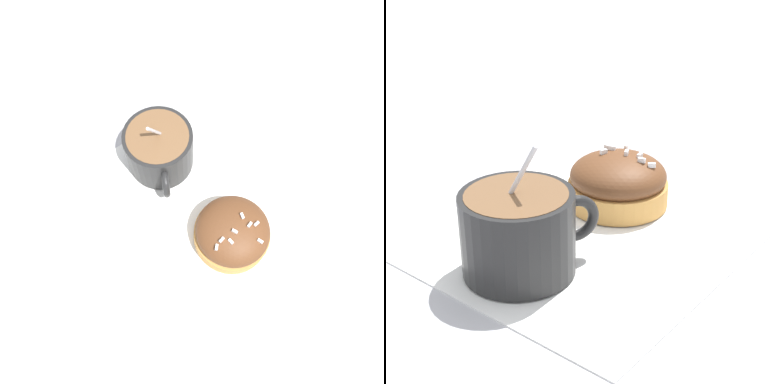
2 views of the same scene
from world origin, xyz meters
The scene contains 4 objects.
ground_plane centered at (0.00, 0.00, 0.00)m, with size 3.00×3.00×0.00m, color #B2B2B7.
paper_napkin centered at (0.00, 0.00, 0.00)m, with size 0.28×0.28×0.00m.
coffee_cup centered at (0.07, 0.00, 0.04)m, with size 0.11×0.09×0.11m.
frosted_pastry centered at (-0.07, -0.01, 0.03)m, with size 0.10×0.10×0.05m.
Camera 2 is at (0.37, 0.33, 0.28)m, focal length 60.00 mm.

